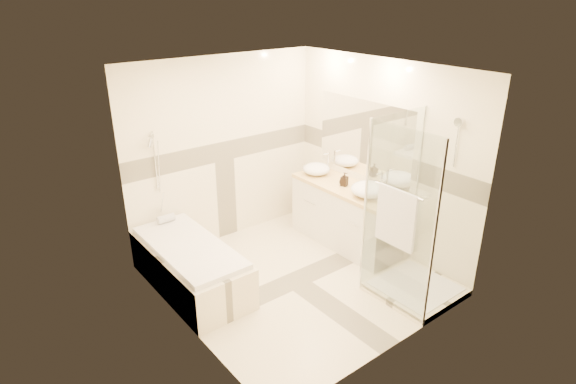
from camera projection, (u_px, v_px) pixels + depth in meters
room at (298, 182)px, 5.34m from camera, size 2.82×3.02×2.52m
bathtub at (190, 264)px, 5.56m from camera, size 0.75×1.70×0.56m
vanity at (345, 215)px, 6.48m from camera, size 0.58×1.62×0.85m
shower_enclosure at (407, 255)px, 5.37m from camera, size 0.96×0.93×2.04m
vessel_sink_near at (317, 169)px, 6.70m from camera, size 0.38×0.38×0.15m
vessel_sink_far at (369, 189)px, 5.98m from camera, size 0.44×0.44×0.18m
faucet_near at (328, 160)px, 6.79m from camera, size 0.11×0.03×0.27m
faucet_far at (381, 180)px, 6.08m from camera, size 0.11×0.03×0.27m
amenity_bottle_a at (344, 179)px, 6.29m from camera, size 0.10×0.11×0.18m
amenity_bottle_b at (343, 180)px, 6.32m from camera, size 0.12×0.12×0.14m
folded_towels at (313, 170)px, 6.77m from camera, size 0.16×0.25×0.08m
rolled_towel at (166, 219)px, 5.97m from camera, size 0.22×0.10×0.10m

